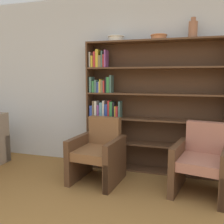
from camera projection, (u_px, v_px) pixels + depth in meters
wall_back at (159, 82)px, 3.90m from camera, size 12.00×0.06×2.75m
bookshelf at (140, 109)px, 3.86m from camera, size 2.07×0.30×2.00m
bowl_cream at (116, 38)px, 3.81m from camera, size 0.25×0.25×0.09m
bowl_brass at (159, 37)px, 3.63m from camera, size 0.25×0.25×0.07m
vase_tall at (193, 29)px, 3.48m from camera, size 0.13×0.13×0.28m
armchair_leather at (98, 153)px, 3.52m from camera, size 0.71×0.74×0.88m
armchair_cushioned at (202, 162)px, 3.12m from camera, size 0.76×0.80×0.88m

